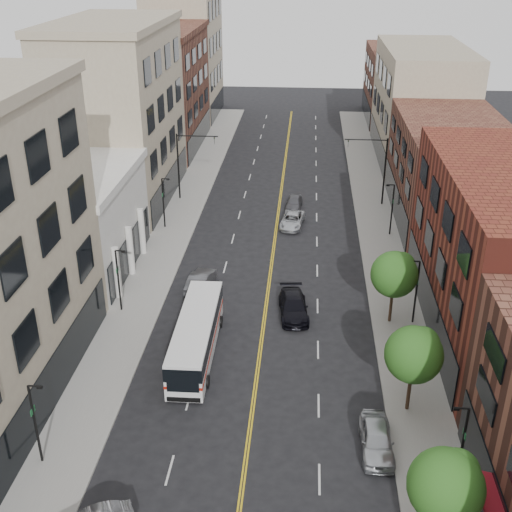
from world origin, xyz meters
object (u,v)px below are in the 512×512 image
(car_lane_a, at_px, (293,306))
(car_lane_c, at_px, (294,203))
(car_lane_behind, at_px, (201,281))
(car_lane_b, at_px, (292,220))
(car_parked_far, at_px, (377,439))
(city_bus, at_px, (196,334))

(car_lane_a, distance_m, car_lane_c, 21.75)
(car_lane_behind, height_order, car_lane_b, car_lane_behind)
(car_parked_far, height_order, car_lane_b, car_parked_far)
(car_parked_far, xyz_separation_m, car_lane_behind, (-12.61, 17.54, -0.01))
(car_lane_a, relative_size, car_lane_c, 1.31)
(car_lane_a, relative_size, car_lane_b, 1.09)
(city_bus, relative_size, car_lane_b, 2.34)
(city_bus, bearing_deg, car_lane_a, 40.97)
(car_lane_behind, bearing_deg, city_bus, 104.62)
(car_parked_far, height_order, car_lane_c, car_parked_far)
(city_bus, relative_size, car_lane_behind, 2.43)
(car_lane_behind, relative_size, car_lane_a, 0.89)
(car_lane_a, bearing_deg, city_bus, -144.95)
(city_bus, distance_m, car_lane_c, 28.12)
(car_lane_c, bearing_deg, car_lane_b, -85.60)
(city_bus, height_order, car_lane_b, city_bus)
(car_parked_far, distance_m, car_lane_b, 31.53)
(car_lane_c, bearing_deg, car_lane_behind, -106.10)
(city_bus, xyz_separation_m, car_lane_c, (5.88, 27.48, -0.96))
(car_parked_far, bearing_deg, car_lane_b, 99.63)
(car_lane_behind, distance_m, car_lane_a, 8.37)
(car_lane_b, relative_size, car_lane_c, 1.20)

